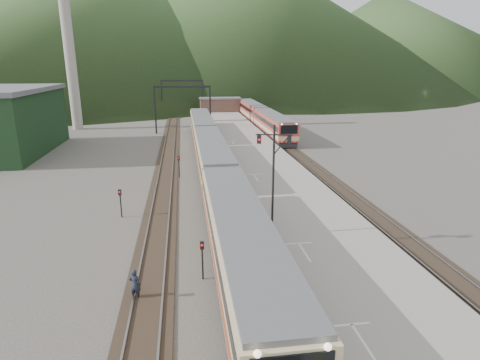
{
  "coord_description": "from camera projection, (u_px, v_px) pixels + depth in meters",
  "views": [
    {
      "loc": [
        -2.89,
        -14.48,
        11.56
      ],
      "look_at": [
        1.72,
        18.01,
        2.0
      ],
      "focal_mm": 30.0,
      "sensor_mm": 36.0,
      "label": 1
    }
  ],
  "objects": [
    {
      "name": "short_signal_c",
      "position": [
        120.0,
        200.0,
        30.92
      ],
      "size": [
        0.25,
        0.2,
        2.27
      ],
      "color": "black",
      "rests_on": "ground"
    },
    {
      "name": "station_shed",
      "position": [
        220.0,
        104.0,
        91.57
      ],
      "size": [
        9.4,
        4.4,
        3.1
      ],
      "color": "brown",
      "rests_on": "platform"
    },
    {
      "name": "signal_mast",
      "position": [
        273.0,
        170.0,
        24.46
      ],
      "size": [
        2.15,
        0.67,
        7.08
      ],
      "color": "black",
      "rests_on": "platform"
    },
    {
      "name": "gantry_far",
      "position": [
        182.0,
        91.0,
        91.49
      ],
      "size": [
        9.55,
        0.25,
        8.0
      ],
      "color": "black",
      "rests_on": "ground"
    },
    {
      "name": "platform",
      "position": [
        248.0,
        149.0,
        54.12
      ],
      "size": [
        8.0,
        100.0,
        1.0
      ],
      "primitive_type": "cube",
      "color": "gray",
      "rests_on": "ground"
    },
    {
      "name": "track_main",
      "position": [
        205.0,
        150.0,
        55.39
      ],
      "size": [
        2.6,
        200.0,
        0.23
      ],
      "color": "black",
      "rests_on": "ground"
    },
    {
      "name": "short_signal_a",
      "position": [
        202.0,
        255.0,
        21.95
      ],
      "size": [
        0.22,
        0.16,
        2.27
      ],
      "color": "black",
      "rests_on": "ground"
    },
    {
      "name": "second_train",
      "position": [
        261.0,
        117.0,
        74.23
      ],
      "size": [
        2.92,
        39.81,
        3.57
      ],
      "color": "#C44234",
      "rests_on": "track_second"
    },
    {
      "name": "smokestack",
      "position": [
        68.0,
        43.0,
        69.16
      ],
      "size": [
        1.8,
        1.8,
        30.0
      ],
      "primitive_type": "cylinder",
      "color": "#9E998E",
      "rests_on": "ground"
    },
    {
      "name": "track_second",
      "position": [
        286.0,
        148.0,
        56.94
      ],
      "size": [
        2.6,
        200.0,
        0.23
      ],
      "color": "black",
      "rests_on": "ground"
    },
    {
      "name": "gantry_near",
      "position": [
        183.0,
        100.0,
        67.72
      ],
      "size": [
        9.55,
        0.25,
        8.0
      ],
      "color": "black",
      "rests_on": "ground"
    },
    {
      "name": "hill_c",
      "position": [
        383.0,
        39.0,
        224.83
      ],
      "size": [
        160.0,
        160.0,
        50.0
      ],
      "primitive_type": "cone",
      "color": "#2C4421",
      "rests_on": "ground"
    },
    {
      "name": "hill_b",
      "position": [
        237.0,
        16.0,
        229.56
      ],
      "size": [
        220.0,
        220.0,
        75.0
      ],
      "primitive_type": "cone",
      "color": "#2C4421",
      "rests_on": "ground"
    },
    {
      "name": "short_signal_b",
      "position": [
        179.0,
        164.0,
        41.96
      ],
      "size": [
        0.26,
        0.23,
        2.27
      ],
      "color": "black",
      "rests_on": "ground"
    },
    {
      "name": "worker",
      "position": [
        135.0,
        284.0,
        20.24
      ],
      "size": [
        0.7,
        0.56,
        1.66
      ],
      "primitive_type": "imported",
      "rotation": [
        0.0,
        0.0,
        2.84
      ],
      "color": "#1F2433",
      "rests_on": "ground"
    },
    {
      "name": "ground",
      "position": [
        259.0,
        340.0,
        17.39
      ],
      "size": [
        400.0,
        400.0,
        0.0
      ],
      "primitive_type": "plane",
      "color": "#47423D",
      "rests_on": "ground"
    },
    {
      "name": "main_train",
      "position": [
        212.0,
        156.0,
        42.5
      ],
      "size": [
        3.13,
        64.14,
        3.82
      ],
      "color": "#D5BC8C",
      "rests_on": "track_main"
    },
    {
      "name": "hill_a",
      "position": [
        98.0,
        22.0,
        184.21
      ],
      "size": [
        180.0,
        180.0,
        60.0
      ],
      "primitive_type": "cone",
      "color": "#2C4421",
      "rests_on": "ground"
    },
    {
      "name": "track_far",
      "position": [
        169.0,
        151.0,
        54.72
      ],
      "size": [
        2.6,
        200.0,
        0.23
      ],
      "color": "black",
      "rests_on": "ground"
    }
  ]
}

